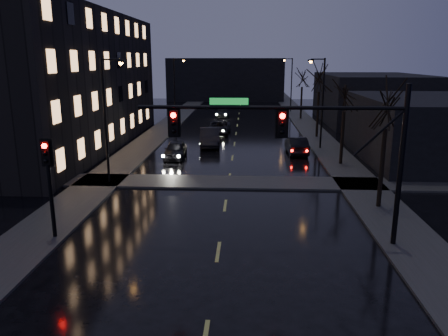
# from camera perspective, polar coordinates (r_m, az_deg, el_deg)

# --- Properties ---
(sidewalk_left) EXTENTS (3.00, 140.00, 0.12)m
(sidewalk_left) POSITION_cam_1_polar(r_m,az_deg,el_deg) (45.78, -9.24, 4.00)
(sidewalk_left) COLOR #2D2D2B
(sidewalk_left) RESTS_ON ground
(sidewalk_right) EXTENTS (3.00, 140.00, 0.12)m
(sidewalk_right) POSITION_cam_1_polar(r_m,az_deg,el_deg) (45.35, 12.31, 3.77)
(sidewalk_right) COLOR #2D2D2B
(sidewalk_right) RESTS_ON ground
(sidewalk_cross) EXTENTS (40.00, 3.00, 0.12)m
(sidewalk_cross) POSITION_cam_1_polar(r_m,az_deg,el_deg) (28.68, 0.60, -1.87)
(sidewalk_cross) COLOR #2D2D2B
(sidewalk_cross) RESTS_ON ground
(apartment_block) EXTENTS (12.00, 30.00, 12.00)m
(apartment_block) POSITION_cam_1_polar(r_m,az_deg,el_deg) (42.89, -21.68, 10.53)
(apartment_block) COLOR black
(apartment_block) RESTS_ON ground
(commercial_right_near) EXTENTS (10.00, 14.00, 5.00)m
(commercial_right_near) POSITION_cam_1_polar(r_m,az_deg,el_deg) (38.27, 25.08, 4.59)
(commercial_right_near) COLOR black
(commercial_right_near) RESTS_ON ground
(commercial_right_far) EXTENTS (12.00, 18.00, 6.00)m
(commercial_right_far) POSITION_cam_1_polar(r_m,az_deg,el_deg) (59.42, 18.67, 8.61)
(commercial_right_far) COLOR black
(commercial_right_far) RESTS_ON ground
(far_block) EXTENTS (22.00, 10.00, 8.00)m
(far_block) POSITION_cam_1_polar(r_m,az_deg,el_deg) (87.24, 0.27, 11.53)
(far_block) COLOR black
(far_block) RESTS_ON ground
(signal_mast) EXTENTS (11.11, 0.41, 7.00)m
(signal_mast) POSITION_cam_1_polar(r_m,az_deg,el_deg) (18.51, 11.40, 4.21)
(signal_mast) COLOR black
(signal_mast) RESTS_ON ground
(signal_pole_left) EXTENTS (0.35, 0.41, 4.53)m
(signal_pole_left) POSITION_cam_1_polar(r_m,az_deg,el_deg) (20.61, -21.90, -0.83)
(signal_pole_left) COLOR black
(signal_pole_left) RESTS_ON ground
(tree_near) EXTENTS (3.52, 3.52, 8.08)m
(tree_near) POSITION_cam_1_polar(r_m,az_deg,el_deg) (24.23, 20.69, 9.10)
(tree_near) COLOR black
(tree_near) RESTS_ON ground
(tree_mid_a) EXTENTS (3.30, 3.30, 7.58)m
(tree_mid_a) POSITION_cam_1_polar(r_m,az_deg,el_deg) (33.90, 15.59, 10.01)
(tree_mid_a) COLOR black
(tree_mid_a) RESTS_ON ground
(tree_mid_b) EXTENTS (3.74, 3.74, 8.59)m
(tree_mid_b) POSITION_cam_1_polar(r_m,az_deg,el_deg) (45.65, 12.42, 12.11)
(tree_mid_b) COLOR black
(tree_mid_b) RESTS_ON ground
(tree_far) EXTENTS (3.43, 3.43, 7.88)m
(tree_far) POSITION_cam_1_polar(r_m,az_deg,el_deg) (59.52, 10.22, 12.08)
(tree_far) COLOR black
(tree_far) RESTS_ON ground
(streetlight_l_near) EXTENTS (1.53, 0.28, 8.00)m
(streetlight_l_near) POSITION_cam_1_polar(r_m,az_deg,el_deg) (28.60, -14.91, 7.25)
(streetlight_l_near) COLOR black
(streetlight_l_near) RESTS_ON ground
(streetlight_l_far) EXTENTS (1.53, 0.28, 8.00)m
(streetlight_l_far) POSITION_cam_1_polar(r_m,az_deg,el_deg) (54.84, -6.28, 10.71)
(streetlight_l_far) COLOR black
(streetlight_l_far) RESTS_ON ground
(streetlight_r_mid) EXTENTS (1.53, 0.28, 8.00)m
(streetlight_r_mid) POSITION_cam_1_polar(r_m,az_deg,el_deg) (39.70, 12.48, 9.19)
(streetlight_r_mid) COLOR black
(streetlight_r_mid) RESTS_ON ground
(streetlight_r_far) EXTENTS (1.53, 0.28, 8.00)m
(streetlight_r_far) POSITION_cam_1_polar(r_m,az_deg,el_deg) (67.43, 8.63, 11.27)
(streetlight_r_far) COLOR black
(streetlight_r_far) RESTS_ON ground
(oncoming_car_a) EXTENTS (1.75, 4.10, 1.38)m
(oncoming_car_a) POSITION_cam_1_polar(r_m,az_deg,el_deg) (35.96, -6.37, 2.37)
(oncoming_car_a) COLOR black
(oncoming_car_a) RESTS_ON ground
(oncoming_car_b) EXTENTS (2.22, 5.22, 1.67)m
(oncoming_car_b) POSITION_cam_1_polar(r_m,az_deg,el_deg) (40.71, -1.88, 4.04)
(oncoming_car_b) COLOR black
(oncoming_car_b) RESTS_ON ground
(oncoming_car_c) EXTENTS (2.48, 5.08, 1.39)m
(oncoming_car_c) POSITION_cam_1_polar(r_m,az_deg,el_deg) (47.40, -0.70, 5.31)
(oncoming_car_c) COLOR black
(oncoming_car_c) RESTS_ON ground
(oncoming_car_d) EXTENTS (2.34, 4.61, 1.28)m
(oncoming_car_d) POSITION_cam_1_polar(r_m,az_deg,el_deg) (61.23, -0.26, 7.26)
(oncoming_car_d) COLOR black
(oncoming_car_d) RESTS_ON ground
(lead_car) EXTENTS (1.74, 4.48, 1.46)m
(lead_car) POSITION_cam_1_polar(r_m,az_deg,el_deg) (37.97, 9.45, 2.95)
(lead_car) COLOR black
(lead_car) RESTS_ON ground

